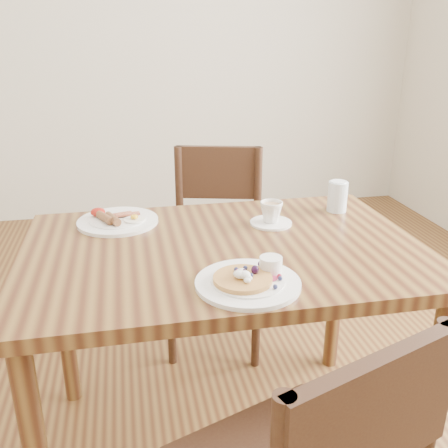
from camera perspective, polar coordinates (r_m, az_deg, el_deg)
name	(u,v)px	position (r m, az deg, el deg)	size (l,w,h in m)	color
ground	(224,439)	(1.93, 0.00, -23.37)	(5.00, 5.00, 0.00)	#4F2C16
dining_table	(224,275)	(1.55, 0.00, -5.85)	(1.20, 0.80, 0.75)	brown
chair_far	(217,238)	(2.22, -0.84, -1.67)	(0.51, 0.51, 0.88)	#332112
pancake_plate	(249,280)	(1.28, 2.92, -6.38)	(0.27, 0.27, 0.06)	white
breakfast_plate	(116,220)	(1.72, -12.19, 0.45)	(0.27, 0.27, 0.04)	white
teacup_saucer	(271,215)	(1.67, 5.41, 1.08)	(0.14, 0.14, 0.08)	white
water_glass	(337,197)	(1.83, 12.84, 3.08)	(0.07, 0.07, 0.11)	silver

